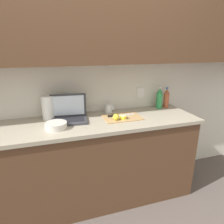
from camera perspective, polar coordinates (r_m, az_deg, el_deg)
name	(u,v)px	position (r m, az deg, el deg)	size (l,w,h in m)	color
ground_plane	(94,197)	(2.41, -5.04, -22.97)	(12.00, 12.00, 0.00)	#564C47
wall_back	(85,49)	(2.04, -7.76, 17.40)	(5.20, 0.38, 2.60)	silver
counter_unit	(91,161)	(2.13, -6.00, -13.68)	(2.14, 0.60, 0.89)	brown
laptop	(69,114)	(1.99, -12.15, -0.67)	(0.36, 0.27, 0.25)	#333338
cutting_board	(122,117)	(2.03, 2.92, -1.51)	(0.38, 0.27, 0.01)	tan
knife	(117,115)	(2.05, 1.32, -0.94)	(0.29, 0.05, 0.02)	silver
lemon_half_cut	(123,117)	(1.97, 3.20, -1.49)	(0.07, 0.07, 0.03)	yellow
lemon_whole_beside	(116,117)	(1.93, 1.15, -1.47)	(0.06, 0.06, 0.06)	yellow
bottle_green_soda	(159,98)	(2.39, 13.36, 3.80)	(0.07, 0.07, 0.25)	#2D934C
bottle_oil_tall	(166,98)	(2.44, 15.26, 3.78)	(0.06, 0.06, 0.24)	#A34C2D
measuring_cup	(109,109)	(2.18, -0.93, 0.98)	(0.10, 0.08, 0.09)	silver
bowl_white	(56,125)	(1.83, -15.69, -3.72)	(0.19, 0.19, 0.05)	beige
paper_towel_roll	(48,108)	(2.05, -17.88, 1.16)	(0.11, 0.11, 0.24)	white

